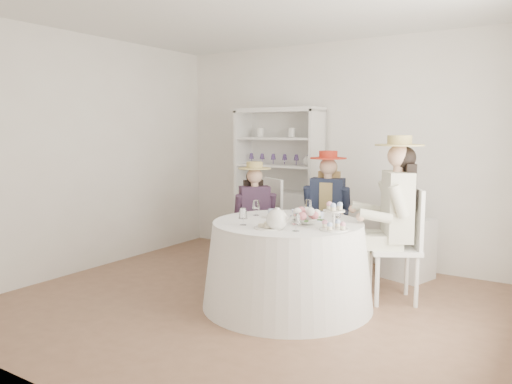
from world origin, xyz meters
The scene contains 22 objects.
ground centered at (0.00, 0.00, 0.00)m, with size 4.50×4.50×0.00m, color brown.
ceiling centered at (0.00, 0.00, 2.70)m, with size 4.50×4.50×0.00m, color white.
wall_back centered at (0.00, 2.00, 1.35)m, with size 4.50×4.50×0.00m, color silver.
wall_front centered at (0.00, -2.00, 1.35)m, with size 4.50×4.50×0.00m, color silver.
wall_left centered at (-2.25, 0.00, 1.35)m, with size 4.50×4.50×0.00m, color silver.
tea_table centered at (0.31, 0.17, 0.39)m, with size 1.58×1.58×0.79m.
hutch centered at (-0.72, 1.77, 0.68)m, with size 1.21×0.63×1.90m.
side_table centered at (1.01, 1.63, 0.33)m, with size 0.43×0.43×0.67m, color silver.
hatbox centered at (1.01, 1.63, 0.81)m, with size 0.29×0.29×0.29m, color black.
guest_left centered at (-0.47, 0.81, 0.72)m, with size 0.54×0.54×1.28m.
guest_mid centered at (0.23, 1.18, 0.79)m, with size 0.53×0.56×1.40m.
guest_right centered at (1.09, 0.81, 0.89)m, with size 0.67×0.62×1.58m.
spare_chair centered at (-0.41, 1.30, 0.57)m, with size 0.60×0.60×1.06m.
teacup_a centered at (0.06, 0.30, 0.82)m, with size 0.09×0.09×0.07m, color white.
teacup_b centered at (0.23, 0.43, 0.82)m, with size 0.07×0.07×0.06m, color white.
teacup_c centered at (0.52, 0.37, 0.83)m, with size 0.10×0.10×0.08m, color white.
flower_bowl centered at (0.51, 0.14, 0.82)m, with size 0.20×0.20×0.05m, color white.
flower_arrangement centered at (0.53, 0.13, 0.89)m, with size 0.20×0.20×0.08m.
table_teapot centered at (0.41, -0.20, 0.87)m, with size 0.26×0.18×0.19m.
sandwich_plate centered at (0.32, -0.21, 0.80)m, with size 0.23×0.23×0.05m.
cupcake_stand centered at (0.82, 0.04, 0.87)m, with size 0.24×0.24×0.23m.
stemware_set centered at (0.31, 0.17, 0.87)m, with size 0.92×0.89×0.15m.
Camera 1 is at (2.50, -3.77, 1.62)m, focal length 35.00 mm.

